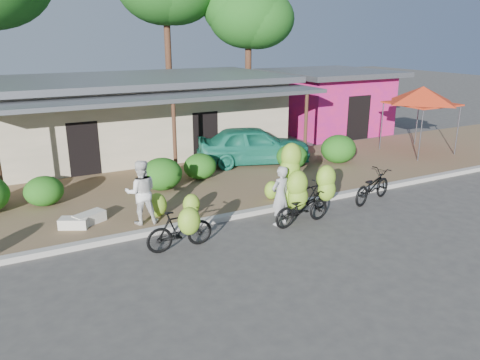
% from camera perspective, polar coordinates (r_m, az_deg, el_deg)
% --- Properties ---
extents(ground, '(100.00, 100.00, 0.00)m').
position_cam_1_polar(ground, '(11.88, 2.53, -8.11)').
color(ground, '#42403D').
rests_on(ground, ground).
extents(sidewalk, '(60.00, 6.00, 0.12)m').
position_cam_1_polar(sidewalk, '(16.06, -6.41, -1.03)').
color(sidewalk, brown).
rests_on(sidewalk, ground).
extents(curb, '(60.00, 0.25, 0.15)m').
position_cam_1_polar(curb, '(13.46, -1.73, -4.56)').
color(curb, '#A8A399').
rests_on(curb, ground).
extents(shop_main, '(13.00, 8.50, 3.35)m').
position_cam_1_polar(shop_main, '(21.17, -12.49, 7.81)').
color(shop_main, beige).
rests_on(shop_main, ground).
extents(shop_pink, '(6.00, 6.00, 3.25)m').
position_cam_1_polar(shop_pink, '(25.97, 10.68, 9.53)').
color(shop_pink, '#D8215E').
rests_on(shop_pink, ground).
extents(tree_near_right, '(4.64, 4.47, 7.89)m').
position_cam_1_polar(tree_near_right, '(27.06, 0.55, 19.67)').
color(tree_near_right, '#4A2C1D').
rests_on(tree_near_right, ground).
extents(hedge_1, '(1.16, 1.05, 0.91)m').
position_cam_1_polar(hedge_1, '(15.30, -22.80, -1.24)').
color(hedge_1, '#135212').
rests_on(hedge_1, sidewalk).
extents(hedge_2, '(1.38, 1.25, 1.08)m').
position_cam_1_polar(hedge_2, '(15.72, -9.53, 0.72)').
color(hedge_2, '#135212').
rests_on(hedge_2, sidewalk).
extents(hedge_3, '(1.18, 1.07, 0.92)m').
position_cam_1_polar(hedge_3, '(16.75, -4.90, 1.67)').
color(hedge_3, '#135212').
rests_on(hedge_3, sidewalk).
extents(hedge_4, '(1.23, 1.11, 0.96)m').
position_cam_1_polar(hedge_4, '(18.10, 6.34, 2.88)').
color(hedge_4, '#135212').
rests_on(hedge_4, sidewalk).
extents(hedge_5, '(1.45, 1.30, 1.13)m').
position_cam_1_polar(hedge_5, '(19.21, 11.91, 3.72)').
color(hedge_5, '#135212').
rests_on(hedge_5, sidewalk).
extents(red_canopy, '(3.50, 3.50, 2.86)m').
position_cam_1_polar(red_canopy, '(21.66, 21.37, 9.63)').
color(red_canopy, '#59595E').
rests_on(red_canopy, sidewalk).
extents(bike_left, '(1.72, 1.13, 1.31)m').
position_cam_1_polar(bike_left, '(11.52, -7.18, -5.86)').
color(bike_left, black).
rests_on(bike_left, ground).
extents(bike_center, '(1.86, 1.22, 2.23)m').
position_cam_1_polar(bike_center, '(13.19, 6.89, -1.54)').
color(bike_center, black).
rests_on(bike_center, ground).
extents(bike_right, '(1.67, 1.24, 1.60)m').
position_cam_1_polar(bike_right, '(13.80, 9.11, -1.52)').
color(bike_right, black).
rests_on(bike_right, ground).
extents(bike_far_right, '(2.03, 1.22, 1.01)m').
position_cam_1_polar(bike_far_right, '(15.33, 15.83, -0.75)').
color(bike_far_right, black).
rests_on(bike_far_right, ground).
extents(loose_banana_a, '(0.56, 0.48, 0.70)m').
position_cam_1_polar(loose_banana_a, '(13.47, -10.09, -3.02)').
color(loose_banana_a, '#A2CC33').
rests_on(loose_banana_a, sidewalk).
extents(loose_banana_b, '(0.50, 0.42, 0.62)m').
position_cam_1_polar(loose_banana_b, '(13.51, -5.95, -2.96)').
color(loose_banana_b, '#A2CC33').
rests_on(loose_banana_b, sidewalk).
extents(loose_banana_c, '(0.47, 0.40, 0.59)m').
position_cam_1_polar(loose_banana_c, '(14.72, 3.87, -1.24)').
color(loose_banana_c, '#A2CC33').
rests_on(loose_banana_c, sidewalk).
extents(sack_near, '(0.94, 0.74, 0.30)m').
position_cam_1_polar(sack_near, '(13.53, -17.87, -4.44)').
color(sack_near, beige).
rests_on(sack_near, sidewalk).
extents(sack_far, '(0.84, 0.67, 0.28)m').
position_cam_1_polar(sack_far, '(13.36, -19.59, -4.95)').
color(sack_far, beige).
rests_on(sack_far, sidewalk).
extents(vendor, '(0.69, 0.53, 1.69)m').
position_cam_1_polar(vendor, '(12.93, 4.94, -1.92)').
color(vendor, '#949494').
rests_on(vendor, ground).
extents(bystander, '(0.99, 0.85, 1.78)m').
position_cam_1_polar(bystander, '(12.93, -11.96, -1.46)').
color(bystander, silver).
rests_on(bystander, sidewalk).
extents(teal_van, '(4.82, 3.14, 1.53)m').
position_cam_1_polar(teal_van, '(18.61, 1.68, 4.29)').
color(teal_van, '#1B795F').
rests_on(teal_van, sidewalk).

